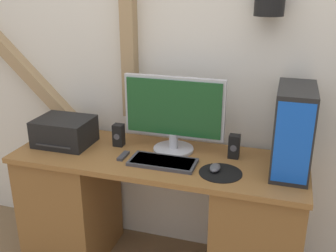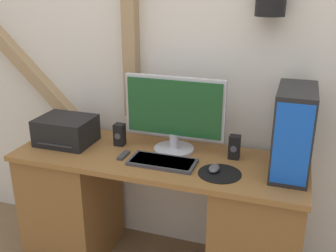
% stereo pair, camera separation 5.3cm
% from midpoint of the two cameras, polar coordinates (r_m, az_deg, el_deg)
% --- Properties ---
extents(wall_back, '(6.40, 0.20, 2.70)m').
position_cam_midpoint_polar(wall_back, '(2.32, -0.17, 12.78)').
color(wall_back, silver).
rests_on(wall_back, ground_plane).
extents(desk, '(1.62, 0.55, 0.75)m').
position_cam_midpoint_polar(desk, '(2.36, -2.13, -12.47)').
color(desk, brown).
rests_on(desk, ground_plane).
extents(monitor, '(0.57, 0.23, 0.43)m').
position_cam_midpoint_polar(monitor, '(2.18, 0.14, 2.00)').
color(monitor, '#B7B7BC').
rests_on(monitor, desk).
extents(keyboard, '(0.36, 0.17, 0.02)m').
position_cam_midpoint_polar(keyboard, '(2.09, -1.49, -5.23)').
color(keyboard, '#3D3D42').
rests_on(keyboard, desk).
extents(mousepad, '(0.22, 0.22, 0.00)m').
position_cam_midpoint_polar(mousepad, '(2.01, 6.88, -6.77)').
color(mousepad, black).
rests_on(mousepad, desk).
extents(mouse, '(0.05, 0.09, 0.03)m').
position_cam_midpoint_polar(mouse, '(2.02, 6.09, -6.04)').
color(mouse, '#4C4C51').
rests_on(mouse, mousepad).
extents(computer_tower, '(0.18, 0.38, 0.44)m').
position_cam_midpoint_polar(computer_tower, '(2.03, 16.99, -0.62)').
color(computer_tower, black).
rests_on(computer_tower, desk).
extents(printer, '(0.32, 0.26, 0.16)m').
position_cam_midpoint_polar(printer, '(2.40, -15.41, -0.78)').
color(printer, black).
rests_on(printer, desk).
extents(speaker_left, '(0.06, 0.06, 0.13)m').
position_cam_midpoint_polar(speaker_left, '(2.32, -7.83, -1.31)').
color(speaker_left, black).
rests_on(speaker_left, desk).
extents(speaker_right, '(0.06, 0.06, 0.13)m').
position_cam_midpoint_polar(speaker_right, '(2.17, 8.89, -2.94)').
color(speaker_right, black).
rests_on(speaker_right, desk).
extents(remote_control, '(0.03, 0.11, 0.02)m').
position_cam_midpoint_polar(remote_control, '(2.18, -7.19, -4.33)').
color(remote_control, '#38383D').
rests_on(remote_control, desk).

